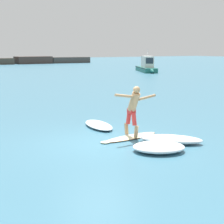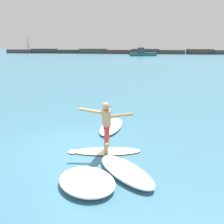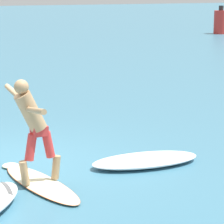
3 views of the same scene
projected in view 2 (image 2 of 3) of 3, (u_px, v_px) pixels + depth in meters
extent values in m
plane|color=#396C84|center=(69.00, 151.00, 7.53)|extent=(200.00, 200.00, 0.00)
cube|color=#483B3E|center=(21.00, 51.00, 70.00)|extent=(8.21, 4.67, 1.13)
cube|color=#3C3638|center=(45.00, 51.00, 69.05)|extent=(7.76, 3.31, 1.36)
cube|color=#3E3630|center=(69.00, 51.00, 68.17)|extent=(7.89, 3.19, 1.11)
cube|color=#43423B|center=(94.00, 51.00, 67.21)|extent=(8.30, 3.99, 1.43)
cube|color=#463837|center=(119.00, 52.00, 66.34)|extent=(8.05, 4.44, 1.16)
cube|color=#40353B|center=(145.00, 51.00, 65.38)|extent=(8.09, 3.55, 1.42)
cube|color=#453E34|center=(172.00, 52.00, 64.51)|extent=(7.49, 3.62, 1.17)
cube|color=#423631|center=(199.00, 52.00, 63.56)|extent=(6.86, 3.84, 1.42)
cylinder|color=silver|center=(28.00, 43.00, 68.94)|extent=(0.70, 0.70, 3.37)
ellipsoid|color=beige|center=(107.00, 151.00, 7.43)|extent=(2.34, 0.91, 0.07)
ellipsoid|color=beige|center=(73.00, 152.00, 7.40)|extent=(0.36, 0.36, 0.06)
ellipsoid|color=#DB5B2D|center=(107.00, 151.00, 7.43)|extent=(2.36, 0.92, 0.03)
cone|color=black|center=(134.00, 153.00, 7.48)|extent=(0.06, 0.06, 0.14)
cone|color=black|center=(129.00, 151.00, 7.63)|extent=(0.06, 0.06, 0.14)
cone|color=black|center=(130.00, 156.00, 7.33)|extent=(0.06, 0.06, 0.14)
cylinder|color=tan|center=(106.00, 149.00, 7.08)|extent=(0.14, 0.18, 0.42)
cylinder|color=red|center=(106.00, 135.00, 7.07)|extent=(0.16, 0.23, 0.46)
cylinder|color=tan|center=(108.00, 141.00, 7.62)|extent=(0.14, 0.18, 0.42)
cylinder|color=red|center=(107.00, 131.00, 7.37)|extent=(0.16, 0.23, 0.46)
cube|color=red|center=(107.00, 126.00, 7.14)|extent=(0.21, 0.27, 0.16)
cylinder|color=tan|center=(106.00, 118.00, 6.90)|extent=(0.30, 0.55, 0.72)
sphere|color=tan|center=(106.00, 106.00, 6.64)|extent=(0.24, 0.24, 0.24)
cylinder|color=tan|center=(122.00, 115.00, 6.74)|extent=(0.71, 0.12, 0.21)
cylinder|color=tan|center=(90.00, 111.00, 6.77)|extent=(0.71, 0.12, 0.20)
cube|color=#1D6459|center=(144.00, 54.00, 55.32)|extent=(6.54, 3.27, 0.82)
cone|color=#1D6459|center=(130.00, 55.00, 54.79)|extent=(1.29, 1.09, 0.82)
cube|color=black|center=(144.00, 53.00, 55.21)|extent=(6.49, 3.30, 0.08)
cube|color=#3E3941|center=(141.00, 50.00, 54.88)|extent=(1.72, 1.56, 1.27)
cube|color=#232D38|center=(138.00, 50.00, 54.73)|extent=(0.29, 0.94, 0.63)
cylinder|color=silver|center=(141.00, 46.00, 54.55)|extent=(0.06, 0.06, 0.90)
cube|color=black|center=(156.00, 54.00, 55.78)|extent=(0.37, 0.42, 0.52)
ellipsoid|color=white|center=(87.00, 181.00, 5.66)|extent=(1.98, 1.83, 0.28)
ellipsoid|color=white|center=(111.00, 126.00, 9.43)|extent=(1.14, 2.20, 0.19)
ellipsoid|color=white|center=(126.00, 171.00, 6.12)|extent=(2.03, 2.05, 0.26)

